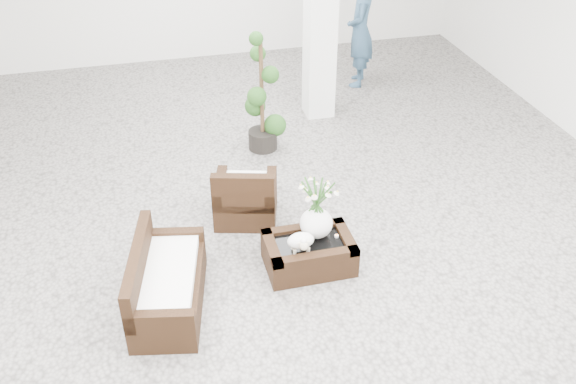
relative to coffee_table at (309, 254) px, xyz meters
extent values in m
plane|color=gray|center=(-0.10, 0.61, -0.16)|extent=(11.00, 11.00, 0.00)
cube|color=black|center=(0.00, 0.00, 0.00)|extent=(0.90, 0.60, 0.31)
ellipsoid|color=white|center=(-0.12, -0.10, 0.26)|extent=(0.28, 0.23, 0.21)
cylinder|color=white|center=(0.30, 0.02, 0.17)|extent=(0.04, 0.04, 0.03)
cube|color=black|center=(-0.46, 1.04, 0.21)|extent=(0.84, 0.82, 0.74)
cube|color=black|center=(-1.46, -0.23, 0.19)|extent=(0.86, 1.38, 0.69)
imported|color=#2D4B65|center=(2.05, 4.30, 0.74)|extent=(0.65, 0.77, 1.79)
camera|label=1|loc=(-1.47, -4.94, 4.22)|focal=39.80mm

